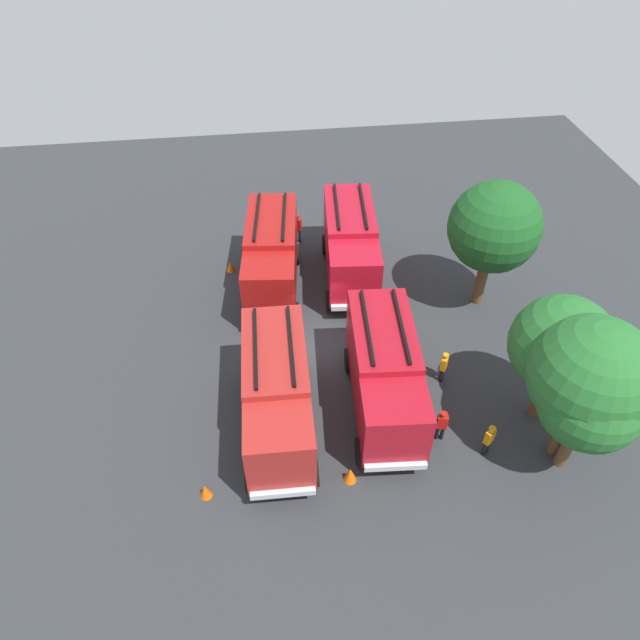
{
  "coord_description": "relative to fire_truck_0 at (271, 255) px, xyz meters",
  "views": [
    {
      "loc": [
        19.11,
        -2.5,
        19.45
      ],
      "look_at": [
        0.0,
        0.0,
        1.4
      ],
      "focal_mm": 31.72,
      "sensor_mm": 36.0,
      "label": 1
    }
  ],
  "objects": [
    {
      "name": "tree_3",
      "position": [
        12.3,
        10.46,
        1.68
      ],
      "size": [
        3.68,
        3.68,
        5.7
      ],
      "color": "brown",
      "rests_on": "ground"
    },
    {
      "name": "firefighter_3",
      "position": [
        7.45,
        7.05,
        -1.26
      ],
      "size": [
        0.48,
        0.43,
        1.61
      ],
      "rotation": [
        0.0,
        0.0,
        1.01
      ],
      "color": "black",
      "rests_on": "ground"
    },
    {
      "name": "fire_truck_2",
      "position": [
        -0.46,
        4.17,
        0.0
      ],
      "size": [
        7.39,
        3.29,
        3.88
      ],
      "rotation": [
        0.0,
        0.0,
        -0.09
      ],
      "color": "#AE1223",
      "rests_on": "ground"
    },
    {
      "name": "fire_truck_3",
      "position": [
        8.58,
        4.04,
        0.0
      ],
      "size": [
        7.36,
        3.19,
        3.88
      ],
      "rotation": [
        0.0,
        0.0,
        -0.07
      ],
      "color": "#A5121E",
      "rests_on": "ground"
    },
    {
      "name": "traffic_cone_2",
      "position": [
        11.93,
        -3.39,
        -1.82
      ],
      "size": [
        0.47,
        0.47,
        0.67
      ],
      "primitive_type": "cone",
      "color": "#F2600C",
      "rests_on": "ground"
    },
    {
      "name": "traffic_cone_0",
      "position": [
        -1.76,
        -2.26,
        -1.84
      ],
      "size": [
        0.44,
        0.44,
        0.63
      ],
      "primitive_type": "cone",
      "color": "#F2600C",
      "rests_on": "ground"
    },
    {
      "name": "firefighter_0",
      "position": [
        10.55,
        6.05,
        -1.23
      ],
      "size": [
        0.32,
        0.46,
        1.65
      ],
      "rotation": [
        0.0,
        0.0,
        6.09
      ],
      "color": "black",
      "rests_on": "ground"
    },
    {
      "name": "firefighter_2",
      "position": [
        11.47,
        7.68,
        -1.23
      ],
      "size": [
        0.44,
        0.48,
        1.65
      ],
      "rotation": [
        0.0,
        0.0,
        0.64
      ],
      "color": "black",
      "rests_on": "ground"
    },
    {
      "name": "fire_truck_0",
      "position": [
        0.0,
        0.0,
        0.0
      ],
      "size": [
        7.43,
        3.41,
        3.88
      ],
      "rotation": [
        0.0,
        0.0,
        -0.11
      ],
      "color": "maroon",
      "rests_on": "ground"
    },
    {
      "name": "tree_1",
      "position": [
        9.83,
        10.44,
        1.97
      ],
      "size": [
        3.95,
        3.95,
        6.12
      ],
      "color": "brown",
      "rests_on": "ground"
    },
    {
      "name": "fire_truck_1",
      "position": [
        9.13,
        -0.41,
        0.0
      ],
      "size": [
        7.27,
        2.93,
        3.88
      ],
      "rotation": [
        0.0,
        0.0,
        -0.03
      ],
      "color": "#A5231F",
      "rests_on": "ground"
    },
    {
      "name": "traffic_cone_1",
      "position": [
        11.97,
        2.1,
        -1.79
      ],
      "size": [
        0.51,
        0.51,
        0.73
      ],
      "primitive_type": "cone",
      "color": "#F2600C",
      "rests_on": "ground"
    },
    {
      "name": "firefighter_1",
      "position": [
        -4.1,
        1.73,
        -1.15
      ],
      "size": [
        0.4,
        0.48,
        1.77
      ],
      "rotation": [
        0.0,
        0.0,
        5.82
      ],
      "color": "black",
      "rests_on": "ground"
    },
    {
      "name": "tree_2",
      "position": [
        11.73,
        10.5,
        2.4
      ],
      "size": [
        4.37,
        4.37,
        6.77
      ],
      "color": "brown",
      "rests_on": "ground"
    },
    {
      "name": "ground_plane",
      "position": [
        4.34,
        1.94,
        -2.15
      ],
      "size": [
        46.78,
        46.78,
        0.0
      ],
      "primitive_type": "plane",
      "color": "#2D3033"
    },
    {
      "name": "tree_0",
      "position": [
        2.46,
        10.41,
        2.4
      ],
      "size": [
        4.37,
        4.37,
        6.77
      ],
      "color": "brown",
      "rests_on": "ground"
    }
  ]
}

